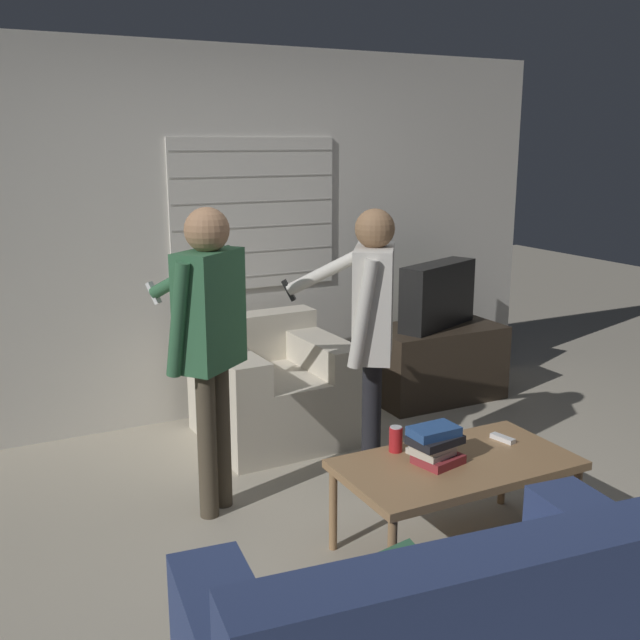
{
  "coord_description": "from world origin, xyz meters",
  "views": [
    {
      "loc": [
        -1.73,
        -2.89,
        1.92
      ],
      "look_at": [
        0.01,
        0.53,
        1.0
      ],
      "focal_mm": 42.0,
      "sensor_mm": 36.0,
      "label": 1
    }
  ],
  "objects_px": {
    "coffee_table": "(456,469)",
    "book_stack": "(435,445)",
    "person_right_standing": "(371,317)",
    "person_left_standing": "(208,325)",
    "spare_remote": "(503,438)",
    "armchair_beige": "(272,389)",
    "soda_can": "(396,439)",
    "tv": "(437,295)"
  },
  "relations": [
    {
      "from": "coffee_table",
      "to": "book_stack",
      "type": "relative_size",
      "value": 4.26
    },
    {
      "from": "coffee_table",
      "to": "person_right_standing",
      "type": "distance_m",
      "value": 0.94
    },
    {
      "from": "person_left_standing",
      "to": "spare_remote",
      "type": "relative_size",
      "value": 11.88
    },
    {
      "from": "person_left_standing",
      "to": "spare_remote",
      "type": "height_order",
      "value": "person_left_standing"
    },
    {
      "from": "armchair_beige",
      "to": "coffee_table",
      "type": "relative_size",
      "value": 0.82
    },
    {
      "from": "coffee_table",
      "to": "person_right_standing",
      "type": "height_order",
      "value": "person_right_standing"
    },
    {
      "from": "armchair_beige",
      "to": "soda_can",
      "type": "distance_m",
      "value": 1.5
    },
    {
      "from": "spare_remote",
      "to": "tv",
      "type": "bearing_deg",
      "value": 51.9
    },
    {
      "from": "person_left_standing",
      "to": "book_stack",
      "type": "distance_m",
      "value": 1.26
    },
    {
      "from": "soda_can",
      "to": "person_right_standing",
      "type": "bearing_deg",
      "value": 72.87
    },
    {
      "from": "armchair_beige",
      "to": "soda_can",
      "type": "bearing_deg",
      "value": 88.63
    },
    {
      "from": "tv",
      "to": "soda_can",
      "type": "distance_m",
      "value": 2.16
    },
    {
      "from": "coffee_table",
      "to": "spare_remote",
      "type": "distance_m",
      "value": 0.37
    },
    {
      "from": "armchair_beige",
      "to": "person_left_standing",
      "type": "height_order",
      "value": "person_left_standing"
    },
    {
      "from": "person_left_standing",
      "to": "spare_remote",
      "type": "distance_m",
      "value": 1.59
    },
    {
      "from": "coffee_table",
      "to": "book_stack",
      "type": "xyz_separation_m",
      "value": [
        -0.11,
        0.03,
        0.13
      ]
    },
    {
      "from": "coffee_table",
      "to": "armchair_beige",
      "type": "bearing_deg",
      "value": 96.84
    },
    {
      "from": "tv",
      "to": "person_right_standing",
      "type": "distance_m",
      "value": 1.68
    },
    {
      "from": "person_right_standing",
      "to": "soda_can",
      "type": "bearing_deg",
      "value": -163.42
    },
    {
      "from": "tv",
      "to": "person_left_standing",
      "type": "xyz_separation_m",
      "value": [
        -2.1,
        -0.95,
        0.21
      ]
    },
    {
      "from": "coffee_table",
      "to": "spare_remote",
      "type": "bearing_deg",
      "value": 14.57
    },
    {
      "from": "person_right_standing",
      "to": "coffee_table",
      "type": "bearing_deg",
      "value": -143.16
    },
    {
      "from": "coffee_table",
      "to": "tv",
      "type": "distance_m",
      "value": 2.24
    },
    {
      "from": "armchair_beige",
      "to": "person_left_standing",
      "type": "relative_size",
      "value": 0.57
    },
    {
      "from": "person_right_standing",
      "to": "person_left_standing",
      "type": "bearing_deg",
      "value": 112.75
    },
    {
      "from": "tv",
      "to": "soda_can",
      "type": "height_order",
      "value": "tv"
    },
    {
      "from": "soda_can",
      "to": "person_left_standing",
      "type": "bearing_deg",
      "value": 136.16
    },
    {
      "from": "tv",
      "to": "coffee_table",
      "type": "bearing_deg",
      "value": 33.99
    },
    {
      "from": "armchair_beige",
      "to": "tv",
      "type": "relative_size",
      "value": 1.2
    },
    {
      "from": "person_left_standing",
      "to": "book_stack",
      "type": "xyz_separation_m",
      "value": [
        0.79,
        -0.87,
        -0.47
      ]
    },
    {
      "from": "person_left_standing",
      "to": "person_right_standing",
      "type": "bearing_deg",
      "value": -48.99
    },
    {
      "from": "tv",
      "to": "soda_can",
      "type": "relative_size",
      "value": 6.06
    },
    {
      "from": "person_right_standing",
      "to": "soda_can",
      "type": "xyz_separation_m",
      "value": [
        -0.16,
        -0.51,
        -0.48
      ]
    },
    {
      "from": "coffee_table",
      "to": "spare_remote",
      "type": "relative_size",
      "value": 8.24
    },
    {
      "from": "tv",
      "to": "person_left_standing",
      "type": "relative_size",
      "value": 0.47
    },
    {
      "from": "book_stack",
      "to": "person_right_standing",
      "type": "bearing_deg",
      "value": 84.31
    },
    {
      "from": "soda_can",
      "to": "spare_remote",
      "type": "relative_size",
      "value": 0.93
    },
    {
      "from": "soda_can",
      "to": "spare_remote",
      "type": "height_order",
      "value": "soda_can"
    },
    {
      "from": "soda_can",
      "to": "armchair_beige",
      "type": "bearing_deg",
      "value": 90.38
    },
    {
      "from": "coffee_table",
      "to": "spare_remote",
      "type": "xyz_separation_m",
      "value": [
        0.35,
        0.09,
        0.05
      ]
    },
    {
      "from": "tv",
      "to": "person_right_standing",
      "type": "bearing_deg",
      "value": 19.0
    },
    {
      "from": "coffee_table",
      "to": "person_left_standing",
      "type": "bearing_deg",
      "value": 134.96
    }
  ]
}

